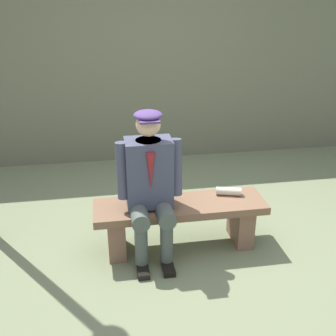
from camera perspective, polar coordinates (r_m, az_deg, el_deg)
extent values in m
plane|color=#6B7553|center=(3.92, 1.60, -10.59)|extent=(30.00, 30.00, 0.00)
cube|color=brown|center=(3.70, 1.68, -5.34)|extent=(1.53, 0.43, 0.07)
cube|color=brown|center=(3.96, 9.97, -7.42)|extent=(0.15, 0.36, 0.38)
cube|color=brown|center=(3.77, -7.15, -8.97)|extent=(0.15, 0.36, 0.38)
cube|color=#3E4157|center=(3.51, -2.65, -0.68)|extent=(0.39, 0.26, 0.59)
cylinder|color=#1E2338|center=(3.40, -2.73, 3.42)|extent=(0.22, 0.22, 0.06)
cone|color=maroon|center=(3.35, -2.39, -0.47)|extent=(0.07, 0.07, 0.33)
sphere|color=#DBAD8C|center=(3.33, -2.75, 6.06)|extent=(0.20, 0.20, 0.20)
ellipsoid|color=#483266|center=(3.31, -2.77, 7.31)|extent=(0.23, 0.23, 0.07)
cube|color=#483266|center=(3.23, -2.57, 6.43)|extent=(0.16, 0.09, 0.02)
cylinder|color=#474F4A|center=(3.54, -0.55, -5.85)|extent=(0.15, 0.41, 0.15)
cylinder|color=#474F4A|center=(3.55, -0.19, -10.19)|extent=(0.11, 0.11, 0.47)
cube|color=black|center=(3.62, -0.03, -13.44)|extent=(0.10, 0.24, 0.05)
cylinder|color=#3E4157|center=(3.48, 1.10, 0.11)|extent=(0.10, 0.16, 0.50)
cylinder|color=#474F4A|center=(3.51, -4.04, -6.12)|extent=(0.15, 0.41, 0.15)
cylinder|color=#474F4A|center=(3.52, -3.70, -10.49)|extent=(0.11, 0.11, 0.47)
cube|color=black|center=(3.60, -3.51, -13.76)|extent=(0.10, 0.24, 0.05)
cylinder|color=#3E4157|center=(3.43, -6.32, -0.39)|extent=(0.10, 0.14, 0.49)
cylinder|color=beige|center=(3.85, 8.36, -3.19)|extent=(0.24, 0.13, 0.07)
cube|color=#5F624C|center=(5.61, -2.79, 12.52)|extent=(12.00, 0.24, 2.23)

